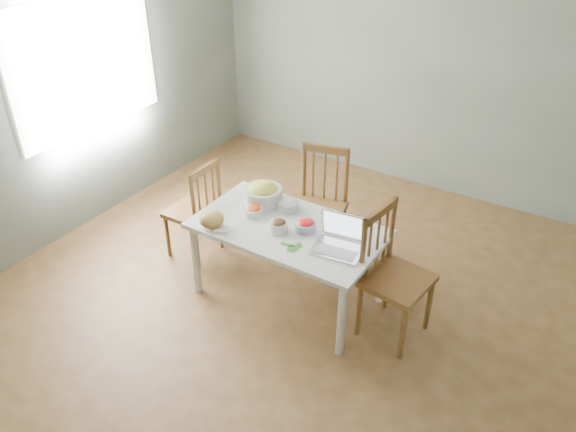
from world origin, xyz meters
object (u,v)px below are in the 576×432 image
Objects in this scene: bread_boule at (212,219)px; laptop at (338,237)px; bowl_squash at (263,193)px; chair_far at (318,208)px; chair_right at (398,278)px; dining_table at (288,263)px; chair_left at (192,209)px.

bread_boule is 0.99m from laptop.
bread_boule is at bearing -105.11° from bowl_squash.
chair_far is at bearing 120.79° from laptop.
chair_right is at bearing -42.42° from chair_far.
chair_far is 5.35× the size of bread_boule.
bread_boule is (-1.39, -0.37, 0.23)m from chair_right.
laptop is at bearing 13.08° from bread_boule.
chair_left is at bearing 175.97° from dining_table.
chair_far is 1.11m from chair_right.
laptop is at bearing -9.21° from dining_table.
chair_far reaches higher than laptop.
bowl_squash is 0.87m from laptop.
bowl_squash is at bearing 74.89° from bread_boule.
chair_far is 2.84× the size of laptop.
laptop is (0.47, -0.08, 0.46)m from dining_table.
chair_left is (-0.96, -0.54, -0.04)m from chair_far.
chair_far reaches higher than bowl_squash.
chair_far is at bearing 55.71° from bowl_squash.
chair_right is at bearing 11.79° from laptop.
chair_far is 0.57m from bowl_squash.
chair_right reaches higher than chair_far.
chair_left is 4.89× the size of bread_boule.
chair_far is at bearing 68.43° from chair_right.
bread_boule is at bearing -174.61° from laptop.
laptop is (1.51, -0.15, 0.34)m from chair_left.
chair_right reaches higher than chair_left.
chair_right reaches higher than dining_table.
chair_right is 5.43× the size of bread_boule.
chair_far is at bearing 65.41° from bread_boule.
chair_right is at bearing 15.07° from bread_boule.
dining_table is at bearing 31.00° from bread_boule.
chair_right is (0.89, 0.07, 0.17)m from dining_table.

